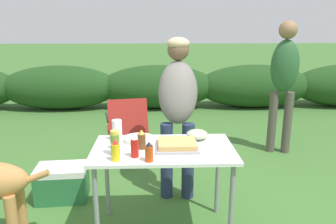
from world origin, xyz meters
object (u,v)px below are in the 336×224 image
(mayo_bottle, at_px, (115,141))
(relish_jar, at_px, (115,143))
(standing_person_in_red_jacket, at_px, (178,101))
(plate_stack, at_px, (139,139))
(mustard_bottle, at_px, (116,151))
(cooler_box, at_px, (62,183))
(folding_table, at_px, (163,157))
(paper_cup_stack, at_px, (117,130))
(standing_person_in_navy_coat, at_px, (284,75))
(ketchup_bottle, at_px, (135,146))
(beer_bottle, at_px, (142,140))
(hot_sauce_bottle, at_px, (149,152))
(mixing_bowl, at_px, (197,134))
(food_tray, at_px, (177,145))
(camp_chair_green_behind_table, at_px, (127,126))

(mayo_bottle, xyz_separation_m, relish_jar, (0.01, -0.12, 0.03))
(relish_jar, relative_size, standing_person_in_red_jacket, 0.12)
(plate_stack, relative_size, mustard_bottle, 1.55)
(cooler_box, bearing_deg, folding_table, -34.44)
(paper_cup_stack, xyz_separation_m, standing_person_in_navy_coat, (1.97, 1.54, 0.22))
(ketchup_bottle, xyz_separation_m, standing_person_in_red_jacket, (0.37, 0.85, 0.14))
(paper_cup_stack, xyz_separation_m, beer_bottle, (0.21, -0.20, -0.01))
(mustard_bottle, relative_size, standing_person_in_red_jacket, 0.10)
(folding_table, relative_size, ketchup_bottle, 6.30)
(plate_stack, height_order, paper_cup_stack, paper_cup_stack)
(hot_sauce_bottle, xyz_separation_m, standing_person_in_red_jacket, (0.26, 0.94, 0.15))
(plate_stack, xyz_separation_m, ketchup_bottle, (-0.01, -0.33, 0.07))
(plate_stack, distance_m, standing_person_in_red_jacket, 0.66)
(beer_bottle, relative_size, mayo_bottle, 1.10)
(plate_stack, bearing_deg, relish_jar, -118.09)
(mixing_bowl, relative_size, mayo_bottle, 1.31)
(mustard_bottle, bearing_deg, hot_sauce_bottle, -4.61)
(mustard_bottle, xyz_separation_m, mayo_bottle, (-0.03, 0.23, -0.01))
(food_tray, distance_m, beer_bottle, 0.28)
(mixing_bowl, height_order, relish_jar, relish_jar)
(folding_table, height_order, relish_jar, relish_jar)
(folding_table, bearing_deg, food_tray, -5.29)
(hot_sauce_bottle, xyz_separation_m, ketchup_bottle, (-0.11, 0.09, 0.01))
(hot_sauce_bottle, height_order, ketchup_bottle, ketchup_bottle)
(hot_sauce_bottle, height_order, beer_bottle, beer_bottle)
(camp_chair_green_behind_table, relative_size, cooler_box, 1.66)
(beer_bottle, distance_m, mayo_bottle, 0.20)
(hot_sauce_bottle, height_order, standing_person_in_red_jacket, standing_person_in_red_jacket)
(mustard_bottle, bearing_deg, folding_table, 35.18)
(relish_jar, bearing_deg, plate_stack, 61.91)
(folding_table, xyz_separation_m, camp_chair_green_behind_table, (-0.41, 1.47, -0.20))
(folding_table, bearing_deg, standing_person_in_red_jacket, 76.89)
(folding_table, relative_size, mustard_bottle, 6.85)
(food_tray, bearing_deg, paper_cup_stack, 157.55)
(mayo_bottle, xyz_separation_m, camp_chair_green_behind_table, (-0.04, 1.48, -0.34))
(mustard_bottle, bearing_deg, plate_stack, 70.64)
(mixing_bowl, height_order, mayo_bottle, mayo_bottle)
(mixing_bowl, relative_size, relish_jar, 0.96)
(ketchup_bottle, height_order, standing_person_in_red_jacket, standing_person_in_red_jacket)
(mixing_bowl, xyz_separation_m, paper_cup_stack, (-0.66, -0.01, 0.05))
(standing_person_in_navy_coat, bearing_deg, mayo_bottle, -123.48)
(mustard_bottle, bearing_deg, relish_jar, 98.49)
(mustard_bottle, bearing_deg, standing_person_in_red_jacket, 61.60)
(standing_person_in_navy_coat, relative_size, cooler_box, 3.44)
(paper_cup_stack, distance_m, beer_bottle, 0.29)
(mustard_bottle, distance_m, ketchup_bottle, 0.14)
(folding_table, height_order, ketchup_bottle, ketchup_bottle)
(mayo_bottle, bearing_deg, camp_chair_green_behind_table, 91.62)
(hot_sauce_bottle, relative_size, beer_bottle, 0.95)
(food_tray, distance_m, ketchup_bottle, 0.36)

